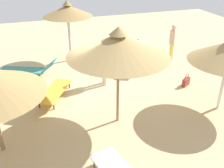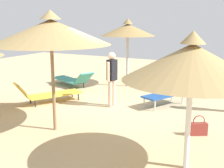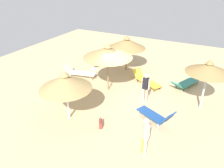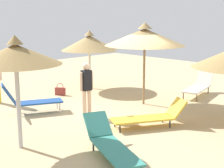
# 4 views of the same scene
# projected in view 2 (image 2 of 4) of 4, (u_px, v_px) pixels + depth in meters

# --- Properties ---
(ground) EXTENTS (24.00, 24.00, 0.10)m
(ground) POSITION_uv_depth(u_px,v_px,m) (84.00, 117.00, 8.35)
(ground) COLOR tan
(parasol_umbrella_back) EXTENTS (2.15, 2.15, 2.72)m
(parasol_umbrella_back) POSITION_uv_depth(u_px,v_px,m) (128.00, 30.00, 11.48)
(parasol_umbrella_back) COLOR #B2B2B7
(parasol_umbrella_back) RESTS_ON ground
(parasol_umbrella_near_left) EXTENTS (2.41, 2.41, 2.51)m
(parasol_umbrella_near_left) POSITION_uv_depth(u_px,v_px,m) (192.00, 62.00, 4.97)
(parasol_umbrella_near_left) COLOR white
(parasol_umbrella_near_left) RESTS_ON ground
(parasol_umbrella_near_right) EXTENTS (2.80, 2.80, 2.90)m
(parasol_umbrella_near_right) POSITION_uv_depth(u_px,v_px,m) (51.00, 32.00, 6.74)
(parasol_umbrella_near_right) COLOR olive
(parasol_umbrella_near_right) RESTS_ON ground
(lounge_chair_far_left) EXTENTS (1.47, 2.40, 0.75)m
(lounge_chair_far_left) POSITION_uv_depth(u_px,v_px,m) (72.00, 79.00, 11.76)
(lounge_chair_far_left) COLOR teal
(lounge_chair_far_left) RESTS_ON ground
(lounge_chair_center) EXTENTS (1.96, 1.30, 1.04)m
(lounge_chair_center) POSITION_uv_depth(u_px,v_px,m) (171.00, 90.00, 9.35)
(lounge_chair_center) COLOR #1E478C
(lounge_chair_center) RESTS_ON ground
(lounge_chair_front) EXTENTS (2.16, 1.57, 0.76)m
(lounge_chair_front) POSITION_uv_depth(u_px,v_px,m) (47.00, 94.00, 9.52)
(lounge_chair_front) COLOR gold
(lounge_chair_front) RESTS_ON ground
(person_standing_back) EXTENTS (0.47, 0.26, 1.71)m
(person_standing_back) POSITION_uv_depth(u_px,v_px,m) (112.00, 76.00, 8.99)
(person_standing_back) COLOR beige
(person_standing_back) RESTS_ON ground
(handbag) EXTENTS (0.33, 0.42, 0.49)m
(handbag) POSITION_uv_depth(u_px,v_px,m) (198.00, 128.00, 6.88)
(handbag) COLOR maroon
(handbag) RESTS_ON ground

